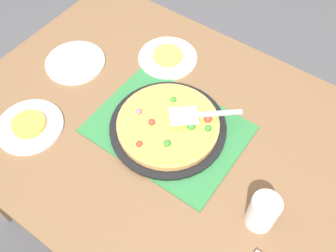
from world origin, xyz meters
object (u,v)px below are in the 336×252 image
Objects in this scene: plate_far_right at (30,126)px; plate_near_left at (168,58)px; pizza_pan at (168,127)px; pizza_server at (199,115)px; plate_side at (75,62)px; served_slice_left at (168,55)px; pizza at (168,124)px; cup_near at (263,212)px; served_slice_right at (29,124)px.

plate_near_left is at bearing -109.78° from plate_far_right.
pizza_server is (-0.07, -0.06, 0.06)m from pizza_pan.
pizza_pan is 1.73× the size of plate_side.
plate_near_left and plate_side have the same top height.
pizza_server reaches higher than served_slice_left.
served_slice_left is at bearing -54.30° from pizza_pan.
pizza_pan reaches higher than plate_near_left.
pizza is 0.46m from plate_far_right.
plate_far_right is at bearing 11.35° from cup_near.
plate_near_left is at bearing -32.49° from cup_near.
served_slice_left is 0.33m from pizza_server.
cup_near is (-0.38, 0.10, 0.03)m from pizza.
pizza is 0.46m from plate_side.
pizza is at bearing -145.68° from served_slice_right.
cup_near is 0.35m from pizza_server.
plate_far_right is at bearing 34.39° from pizza_pan.
pizza_pan is at bearing 125.70° from plate_near_left.
served_slice_left is (0.19, -0.26, -0.02)m from pizza.
plate_near_left is at bearing -140.58° from plate_side.
pizza_server is at bearing -177.74° from plate_side.
pizza is at bearing -169.30° from pizza_pan.
pizza_pan is 3.45× the size of served_slice_right.
cup_near reaches higher than pizza_server.
served_slice_right is (0.00, 0.00, 0.01)m from plate_far_right.
plate_near_left is 1.83× the size of cup_near.
pizza_pan is at bearing -15.03° from cup_near.
plate_near_left is at bearing -109.78° from served_slice_right.
pizza_pan is at bearing -145.61° from plate_far_right.
plate_side is 1.08× the size of pizza_server.
plate_near_left is 0.68m from cup_near.
cup_near is (-0.57, 0.37, 0.06)m from plate_near_left.
plate_far_right is 1.83× the size of cup_near.
plate_near_left is (0.19, -0.26, -0.03)m from pizza.
served_slice_left is at bearing -32.49° from cup_near.
cup_near reaches higher than served_slice_right.
pizza_pan is 0.40m from cup_near.
plate_near_left is 1.00× the size of plate_far_right.
pizza reaches higher than plate_far_right.
pizza_pan is 0.11m from pizza_server.
pizza is 1.50× the size of plate_side.
pizza is 1.50× the size of plate_far_right.
served_slice_right is at bearing 34.32° from pizza.
plate_near_left is at bearing -54.30° from pizza_pan.
cup_near is (-0.84, 0.15, 0.06)m from plate_side.
pizza is 3.00× the size of served_slice_left.
pizza is at bearing 125.92° from served_slice_left.
plate_near_left is at bearing -37.06° from pizza_server.
cup_near is at bearing 147.51° from plate_near_left.
served_slice_right is at bearing 34.39° from pizza_pan.
pizza_server is at bearing -28.23° from cup_near.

